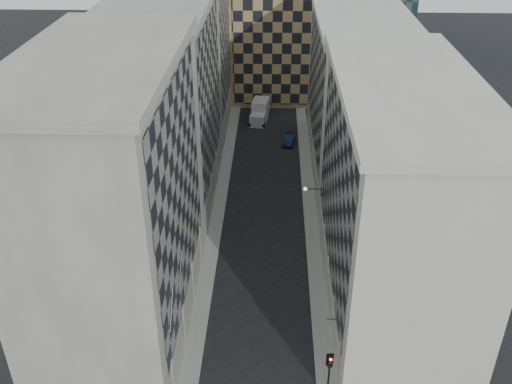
# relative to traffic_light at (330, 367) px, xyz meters

# --- Properties ---
(sidewalk_west) EXTENTS (1.50, 100.00, 0.15)m
(sidewalk_west) POSITION_rel_traffic_light_xyz_m (-10.48, 26.43, -3.06)
(sidewalk_west) COLOR gray
(sidewalk_west) RESTS_ON ground
(sidewalk_east) EXTENTS (1.50, 100.00, 0.15)m
(sidewalk_east) POSITION_rel_traffic_light_xyz_m (0.02, 26.43, -3.06)
(sidewalk_east) COLOR gray
(sidewalk_east) RESTS_ON ground
(bldg_left_a) EXTENTS (10.80, 22.80, 23.70)m
(bldg_left_a) POSITION_rel_traffic_light_xyz_m (-16.11, 7.43, 8.69)
(bldg_left_a) COLOR gray
(bldg_left_a) RESTS_ON ground
(bldg_left_b) EXTENTS (10.80, 22.80, 22.70)m
(bldg_left_b) POSITION_rel_traffic_light_xyz_m (-16.11, 29.43, 8.19)
(bldg_left_b) COLOR gray
(bldg_left_b) RESTS_ON ground
(bldg_left_c) EXTENTS (10.80, 22.80, 21.70)m
(bldg_left_c) POSITION_rel_traffic_light_xyz_m (-16.11, 51.43, 7.69)
(bldg_left_c) COLOR gray
(bldg_left_c) RESTS_ON ground
(bldg_right_a) EXTENTS (10.80, 26.80, 20.70)m
(bldg_right_a) POSITION_rel_traffic_light_xyz_m (5.65, 11.43, 7.19)
(bldg_right_a) COLOR #BAB6AA
(bldg_right_a) RESTS_ON ground
(bldg_right_b) EXTENTS (10.80, 28.80, 19.70)m
(bldg_right_b) POSITION_rel_traffic_light_xyz_m (5.66, 38.43, 6.71)
(bldg_right_b) COLOR #BAB6AA
(bldg_right_b) RESTS_ON ground
(tan_block) EXTENTS (16.80, 14.80, 18.80)m
(tan_block) POSITION_rel_traffic_light_xyz_m (-3.23, 64.33, 6.30)
(tan_block) COLOR tan
(tan_block) RESTS_ON ground
(flagpoles_left) EXTENTS (0.10, 6.33, 2.33)m
(flagpoles_left) POSITION_rel_traffic_light_xyz_m (-11.13, 2.43, 4.86)
(flagpoles_left) COLOR gray
(flagpoles_left) RESTS_ON ground
(bracket_lamp) EXTENTS (1.98, 0.36, 0.36)m
(bracket_lamp) POSITION_rel_traffic_light_xyz_m (-0.85, 20.43, 3.06)
(bracket_lamp) COLOR black
(bracket_lamp) RESTS_ON ground
(traffic_light) EXTENTS (0.53, 0.46, 4.17)m
(traffic_light) POSITION_rel_traffic_light_xyz_m (0.00, 0.00, 0.00)
(traffic_light) COLOR black
(traffic_light) RESTS_ON sidewalk_east
(box_truck) EXTENTS (3.02, 5.87, 3.08)m
(box_truck) POSITION_rel_traffic_light_xyz_m (-6.47, 52.35, -1.79)
(box_truck) COLOR silver
(box_truck) RESTS_ON ground
(dark_car) EXTENTS (1.83, 3.98, 1.27)m
(dark_car) POSITION_rel_traffic_light_xyz_m (-2.09, 44.22, -2.50)
(dark_car) COLOR #101C3B
(dark_car) RESTS_ON ground
(shop_sign) EXTENTS (0.71, 0.62, 0.69)m
(shop_sign) POSITION_rel_traffic_light_xyz_m (0.19, 3.89, 0.70)
(shop_sign) COLOR black
(shop_sign) RESTS_ON ground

